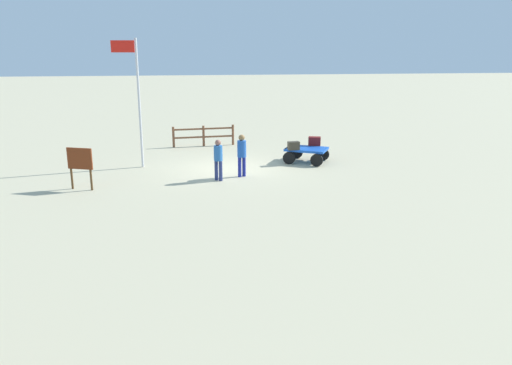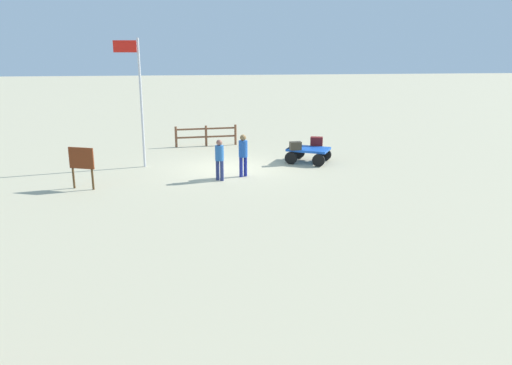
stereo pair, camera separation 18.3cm
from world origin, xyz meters
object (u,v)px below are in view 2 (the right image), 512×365
(worker_trailing, at_px, (219,157))
(luggage_cart, at_px, (308,152))
(suitcase_tan, at_px, (317,141))
(flagpole, at_px, (138,93))
(suitcase_maroon, at_px, (295,146))
(signboard, at_px, (82,162))
(worker_lead, at_px, (243,152))

(worker_trailing, bearing_deg, luggage_cart, -146.25)
(suitcase_tan, bearing_deg, flagpole, 4.67)
(suitcase_maroon, height_order, suitcase_tan, suitcase_tan)
(luggage_cart, distance_m, suitcase_maroon, 0.79)
(suitcase_maroon, distance_m, suitcase_tan, 1.41)
(suitcase_maroon, height_order, flagpole, flagpole)
(suitcase_maroon, height_order, signboard, signboard)
(worker_trailing, distance_m, flagpole, 4.73)
(worker_lead, height_order, signboard, worker_lead)
(suitcase_maroon, relative_size, flagpole, 0.10)
(luggage_cart, height_order, flagpole, flagpole)
(suitcase_tan, bearing_deg, suitcase_maroon, 37.04)
(suitcase_tan, xyz_separation_m, worker_lead, (3.57, 2.74, 0.16))
(worker_lead, height_order, flagpole, flagpole)
(signboard, bearing_deg, luggage_cart, -159.49)
(suitcase_tan, height_order, signboard, signboard)
(luggage_cart, relative_size, worker_trailing, 1.37)
(worker_lead, bearing_deg, suitcase_maroon, -142.33)
(luggage_cart, bearing_deg, flagpole, 0.79)
(worker_lead, bearing_deg, signboard, 11.24)
(flagpole, bearing_deg, suitcase_maroon, 178.18)
(worker_trailing, bearing_deg, signboard, 7.90)
(worker_trailing, relative_size, flagpole, 0.30)
(luggage_cart, xyz_separation_m, suitcase_tan, (-0.49, -0.53, 0.37))
(suitcase_maroon, xyz_separation_m, worker_trailing, (3.40, 2.38, 0.11))
(luggage_cart, xyz_separation_m, suitcase_maroon, (0.63, 0.31, 0.36))
(suitcase_maroon, height_order, worker_trailing, worker_trailing)
(flagpole, bearing_deg, luggage_cart, -179.21)
(worker_trailing, bearing_deg, suitcase_maroon, -145.02)
(suitcase_tan, relative_size, signboard, 0.40)
(suitcase_tan, xyz_separation_m, signboard, (9.56, 3.93, 0.18))
(flagpole, xyz_separation_m, signboard, (1.78, 3.29, -2.15))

